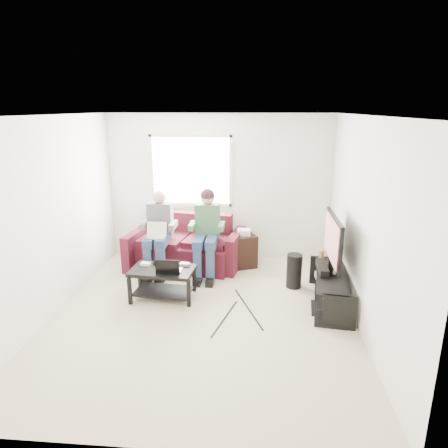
# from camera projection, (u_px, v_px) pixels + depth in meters

# --- Properties ---
(floor) EXTENTS (4.50, 4.50, 0.00)m
(floor) POSITION_uv_depth(u_px,v_px,m) (203.00, 314.00, 5.41)
(floor) COLOR beige
(floor) RESTS_ON ground
(ceiling) EXTENTS (4.50, 4.50, 0.00)m
(ceiling) POSITION_uv_depth(u_px,v_px,m) (200.00, 115.00, 4.68)
(ceiling) COLOR white
(ceiling) RESTS_ON wall_back
(wall_back) EXTENTS (4.50, 0.00, 4.50)m
(wall_back) POSITION_uv_depth(u_px,v_px,m) (219.00, 188.00, 7.19)
(wall_back) COLOR white
(wall_back) RESTS_ON floor
(wall_front) EXTENTS (4.50, 0.00, 4.50)m
(wall_front) POSITION_uv_depth(u_px,v_px,m) (159.00, 307.00, 2.89)
(wall_front) COLOR white
(wall_front) RESTS_ON floor
(wall_left) EXTENTS (0.00, 4.50, 4.50)m
(wall_left) POSITION_uv_depth(u_px,v_px,m) (50.00, 218.00, 5.20)
(wall_left) COLOR white
(wall_left) RESTS_ON floor
(wall_right) EXTENTS (0.00, 4.50, 4.50)m
(wall_right) POSITION_uv_depth(u_px,v_px,m) (364.00, 226.00, 4.88)
(wall_right) COLOR white
(wall_right) RESTS_ON floor
(window) EXTENTS (1.48, 0.04, 1.28)m
(window) POSITION_uv_depth(u_px,v_px,m) (191.00, 171.00, 7.13)
(window) COLOR white
(window) RESTS_ON wall_back
(sofa) EXTENTS (2.04, 1.16, 0.89)m
(sofa) POSITION_uv_depth(u_px,v_px,m) (187.00, 247.00, 7.00)
(sofa) COLOR #4E1324
(sofa) RESTS_ON floor
(person_left) EXTENTS (0.40, 0.70, 1.37)m
(person_left) POSITION_uv_depth(u_px,v_px,m) (158.00, 229.00, 6.58)
(person_left) COLOR navy
(person_left) RESTS_ON sofa
(person_right) EXTENTS (0.40, 0.71, 1.41)m
(person_right) POSITION_uv_depth(u_px,v_px,m) (207.00, 227.00, 6.52)
(person_right) COLOR navy
(person_right) RESTS_ON sofa
(laptop_silver) EXTENTS (0.33, 0.23, 0.24)m
(laptop_silver) POSITION_uv_depth(u_px,v_px,m) (156.00, 234.00, 6.41)
(laptop_silver) COLOR silver
(laptop_silver) RESTS_ON person_left
(coffee_table) EXTENTS (0.95, 0.63, 0.45)m
(coffee_table) POSITION_uv_depth(u_px,v_px,m) (163.00, 276.00, 5.79)
(coffee_table) COLOR black
(coffee_table) RESTS_ON floor
(laptop_black) EXTENTS (0.34, 0.24, 0.24)m
(laptop_black) POSITION_uv_depth(u_px,v_px,m) (169.00, 263.00, 5.63)
(laptop_black) COLOR black
(laptop_black) RESTS_ON coffee_table
(controller_a) EXTENTS (0.15, 0.11, 0.04)m
(controller_a) POSITION_uv_depth(u_px,v_px,m) (146.00, 264.00, 5.88)
(controller_a) COLOR silver
(controller_a) RESTS_ON coffee_table
(controller_b) EXTENTS (0.14, 0.09, 0.04)m
(controller_b) POSITION_uv_depth(u_px,v_px,m) (158.00, 263.00, 5.93)
(controller_b) COLOR black
(controller_b) RESTS_ON coffee_table
(controller_c) EXTENTS (0.15, 0.10, 0.04)m
(controller_c) POSITION_uv_depth(u_px,v_px,m) (185.00, 264.00, 5.87)
(controller_c) COLOR gray
(controller_c) RESTS_ON coffee_table
(tv_stand) EXTENTS (0.60, 1.43, 0.46)m
(tv_stand) POSITION_uv_depth(u_px,v_px,m) (330.00, 291.00, 5.62)
(tv_stand) COLOR black
(tv_stand) RESTS_ON floor
(tv) EXTENTS (0.12, 1.10, 0.81)m
(tv) POSITION_uv_depth(u_px,v_px,m) (333.00, 241.00, 5.52)
(tv) COLOR black
(tv) RESTS_ON tv_stand
(soundbar) EXTENTS (0.12, 0.50, 0.10)m
(soundbar) POSITION_uv_depth(u_px,v_px,m) (322.00, 268.00, 5.64)
(soundbar) COLOR black
(soundbar) RESTS_ON tv_stand
(drink_cup) EXTENTS (0.08, 0.08, 0.12)m
(drink_cup) POSITION_uv_depth(u_px,v_px,m) (322.00, 254.00, 6.14)
(drink_cup) COLOR #9C7643
(drink_cup) RESTS_ON tv_stand
(console_white) EXTENTS (0.30, 0.22, 0.06)m
(console_white) POSITION_uv_depth(u_px,v_px,m) (336.00, 299.00, 5.22)
(console_white) COLOR silver
(console_white) RESTS_ON tv_stand
(console_grey) EXTENTS (0.34, 0.26, 0.08)m
(console_grey) POSITION_uv_depth(u_px,v_px,m) (327.00, 277.00, 5.89)
(console_grey) COLOR gray
(console_grey) RESTS_ON tv_stand
(console_black) EXTENTS (0.38, 0.30, 0.07)m
(console_black) POSITION_uv_depth(u_px,v_px,m) (331.00, 287.00, 5.55)
(console_black) COLOR black
(console_black) RESTS_ON tv_stand
(subwoofer) EXTENTS (0.23, 0.23, 0.53)m
(subwoofer) POSITION_uv_depth(u_px,v_px,m) (294.00, 271.00, 6.15)
(subwoofer) COLOR black
(subwoofer) RESTS_ON floor
(keyboard_floor) EXTENTS (0.19, 0.46, 0.02)m
(keyboard_floor) POSITION_uv_depth(u_px,v_px,m) (317.00, 308.00, 5.54)
(keyboard_floor) COLOR black
(keyboard_floor) RESTS_ON floor
(end_table) EXTENTS (0.39, 0.39, 0.67)m
(end_table) POSITION_uv_depth(u_px,v_px,m) (244.00, 250.00, 6.96)
(end_table) COLOR black
(end_table) RESTS_ON floor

